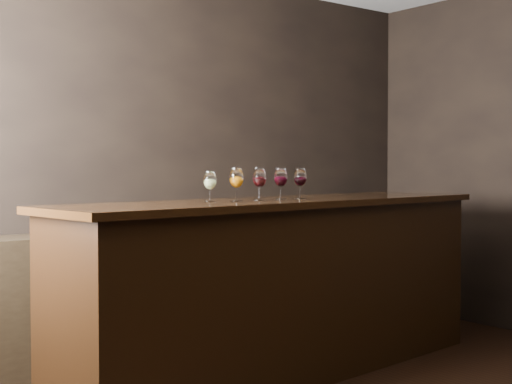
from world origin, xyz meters
TOP-DOWN VIEW (x-y plane):
  - room_shell at (-0.23, 0.11)m, footprint 5.02×4.52m
  - bar_counter at (0.22, 1.05)m, footprint 3.16×1.00m
  - bar_top at (0.22, 1.05)m, footprint 3.27×1.08m
  - back_bar_shelf at (-0.18, 2.03)m, footprint 2.48×0.40m
  - glass_white at (-0.35, 1.05)m, footprint 0.08×0.08m
  - glass_amber at (-0.18, 1.01)m, footprint 0.08×0.08m
  - glass_red_a at (0.00, 1.03)m, footprint 0.08×0.08m
  - glass_red_b at (0.17, 1.03)m, footprint 0.08×0.08m
  - glass_red_c at (0.34, 1.03)m, footprint 0.08×0.08m

SIDE VIEW (x-z plane):
  - back_bar_shelf at x=-0.18m, z-range 0.00..0.89m
  - bar_counter at x=0.22m, z-range 0.00..1.09m
  - bar_top at x=0.22m, z-range 1.09..1.13m
  - glass_white at x=-0.35m, z-range 1.16..1.34m
  - glass_red_a at x=0.00m, z-range 1.16..1.36m
  - glass_red_c at x=0.34m, z-range 1.16..1.36m
  - glass_amber at x=-0.18m, z-range 1.16..1.36m
  - glass_red_b at x=0.17m, z-range 1.16..1.36m
  - room_shell at x=-0.23m, z-range 0.40..3.21m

